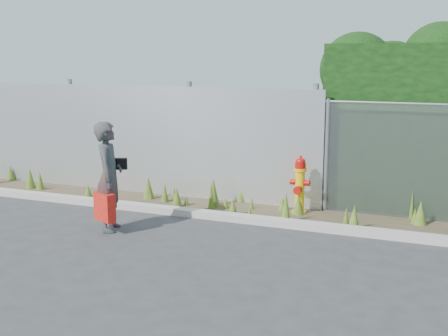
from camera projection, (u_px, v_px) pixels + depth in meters
ground at (208, 257)px, 7.90m from camera, size 80.00×80.00×0.00m
curb at (249, 219)px, 9.53m from camera, size 16.00×0.22×0.12m
weed_strip at (236, 202)px, 10.30m from camera, size 16.00×1.36×0.55m
corrugated_fence at (120, 139)px, 11.59m from camera, size 8.50×0.21×2.30m
fire_hydrant at (300, 186)px, 9.96m from camera, size 0.36×0.32×1.06m
woman at (109, 177)px, 8.98m from camera, size 0.63×0.76×1.77m
red_tote_bag at (105, 207)px, 8.89m from camera, size 0.41×0.15×0.54m
black_shoulder_bag at (120, 164)px, 9.10m from camera, size 0.24×0.10×0.18m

